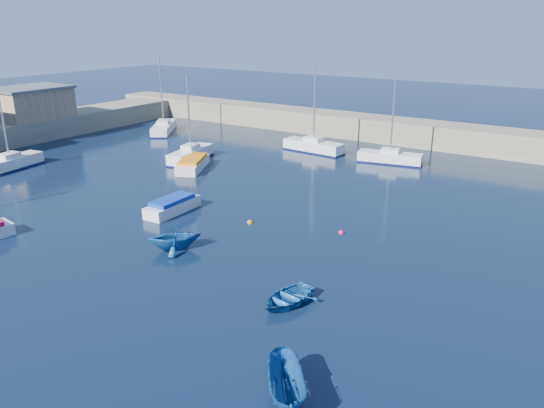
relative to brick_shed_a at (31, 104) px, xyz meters
The scene contains 15 objects.
ground 48.55m from the brick_shed_a, 29.74° to the right, with size 220.00×220.00×0.00m, color black.
back_wall 47.50m from the brick_shed_a, 27.65° to the left, with size 96.00×4.50×2.60m, color #766F5A.
brick_shed_a is the anchor object (origin of this frame).
sailboat_2 14.95m from the brick_shed_a, 42.85° to the right, with size 2.77×6.69×8.59m.
sailboat_3 23.21m from the brick_shed_a, ahead, with size 2.89×6.55×8.46m.
sailboat_4 15.59m from the brick_shed_a, 46.03° to the left, with size 5.80×7.21×9.54m.
sailboat_5 33.96m from the brick_shed_a, 21.23° to the left, with size 6.91×2.42×8.96m.
sailboat_6 42.16m from the brick_shed_a, 16.97° to the left, with size 6.46×2.90×8.24m.
motorboat_1 33.77m from the brick_shed_a, 17.68° to the right, with size 1.72×4.65×1.13m.
motorboat_2 25.48m from the brick_shed_a, ahead, with size 4.17×5.83×1.14m.
dinghy_center 49.38m from the brick_shed_a, 20.10° to the right, with size 2.41×3.37×0.70m, color #144D8F.
dinghy_left 39.92m from the brick_shed_a, 22.31° to the right, with size 2.81×3.26×1.72m, color #144D8F.
dinghy_right 55.26m from the brick_shed_a, 24.85° to the right, with size 1.39×3.69×1.42m, color #144D8F.
buoy_1 45.05m from the brick_shed_a, ahead, with size 0.39×0.39×0.39m, color #E9113E.
buoy_3 39.30m from the brick_shed_a, 13.03° to the right, with size 0.43×0.43×0.43m, color orange.
Camera 1 is at (16.55, -13.15, 13.64)m, focal length 35.00 mm.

